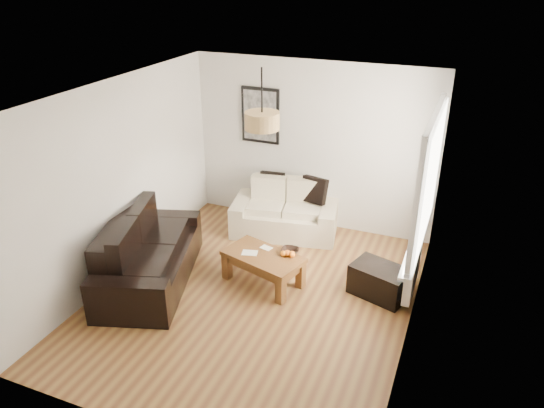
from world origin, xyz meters
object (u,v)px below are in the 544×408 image
at_px(loveseat_cream, 285,209).
at_px(coffee_table, 263,269).
at_px(sofa_leather, 149,252).
at_px(ottoman, 380,281).

xyz_separation_m(loveseat_cream, coffee_table, (0.24, -1.42, -0.18)).
height_order(sofa_leather, ottoman, sofa_leather).
relative_size(loveseat_cream, coffee_table, 1.54).
height_order(loveseat_cream, sofa_leather, sofa_leather).
relative_size(loveseat_cream, sofa_leather, 0.80).
distance_m(loveseat_cream, ottoman, 2.05).
distance_m(sofa_leather, coffee_table, 1.51).
distance_m(loveseat_cream, coffee_table, 1.45).
distance_m(sofa_leather, ottoman, 3.00).
xyz_separation_m(loveseat_cream, sofa_leather, (-1.17, -1.94, 0.04)).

